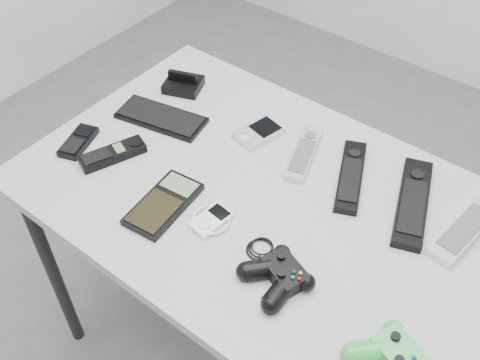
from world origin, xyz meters
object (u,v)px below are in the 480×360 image
Objects in this scene: remote_black_b at (413,202)px; controller_black at (279,274)px; remote_silver_a at (304,153)px; controller_green at (394,359)px; mp3_player at (211,220)px; remote_black_a at (351,176)px; remote_silver_b at (469,225)px; pda at (258,133)px; calculator at (164,204)px; mobile_phone at (78,141)px; desk at (265,215)px; pda_keyboard at (161,117)px; cordless_handset at (113,154)px.

remote_black_b is 0.35m from controller_black.
remote_silver_a is 0.53m from controller_green.
remote_black_a is at bearing 66.85° from mp3_player.
controller_green reaches higher than remote_silver_b.
remote_black_a is at bearing -167.42° from remote_silver_b.
controller_black is (-0.12, -0.34, 0.01)m from remote_black_b.
controller_black reaches higher than pda.
calculator is 2.06× the size of mp3_player.
controller_green is (0.45, -0.06, 0.01)m from mp3_player.
remote_black_b is at bearing -15.51° from remote_silver_a.
mobile_phone is 1.30× the size of mp3_player.
pda is 0.43m from controller_black.
pda is 0.25m from remote_black_a.
pda is 0.52m from remote_silver_b.
mobile_phone is at bearing -164.51° from remote_silver_a.
mobile_phone is at bearing -124.95° from pda.
controller_black is at bearing -82.39° from remote_silver_a.
mobile_phone is at bearing -162.37° from controller_green.
pda is 0.62× the size of calculator.
pda is 0.99× the size of mobile_phone.
remote_black_a is 1.05× the size of controller_black.
desk is 5.18× the size of controller_black.
remote_silver_b is at bearing 26.15° from calculator.
controller_green is (0.28, -0.35, 0.01)m from remote_black_a.
remote_silver_a reaches higher than calculator.
mp3_player is 0.42× the size of controller_black.
cordless_handset is (0.01, -0.17, 0.01)m from pda_keyboard.
cordless_handset reaches higher than remote_silver_a.
calculator is (0.21, -0.21, 0.00)m from pda_keyboard.
desk is at bearing 175.77° from controller_green.
controller_green reaches higher than pda_keyboard.
desk is at bearing -35.56° from pda.
desk is at bearing -147.16° from remote_silver_b.
pda_keyboard is 0.56m from controller_black.
pda_keyboard is (-0.36, 0.05, 0.07)m from desk.
controller_green reaches higher than remote_silver_a.
desk is at bearing 40.20° from cordless_handset.
pda is 0.43m from mobile_phone.
calculator is at bearing -158.83° from mp3_player.
controller_black reaches higher than cordless_handset.
controller_black is (0.16, -0.32, 0.01)m from remote_silver_a.
desk is 0.32m from remote_black_b.
controller_black reaches higher than remote_black_b.
cordless_handset is at bearing 162.63° from calculator.
desk is at bearing 152.16° from controller_black.
mobile_phone is 0.63× the size of calculator.
remote_silver_a is (0.36, 0.11, 0.00)m from pda_keyboard.
cordless_handset reaches higher than desk.
desk is at bearing -19.93° from pda_keyboard.
remote_silver_b reaches higher than mobile_phone.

